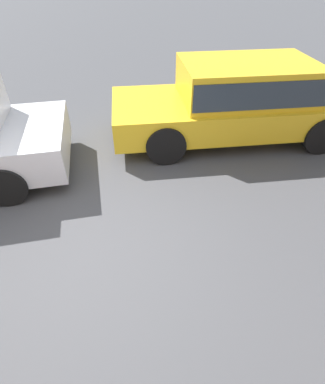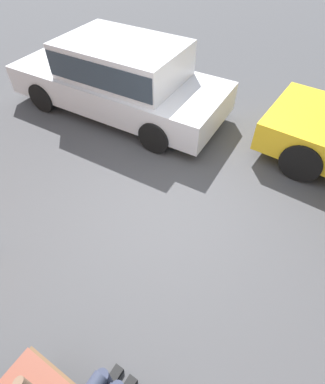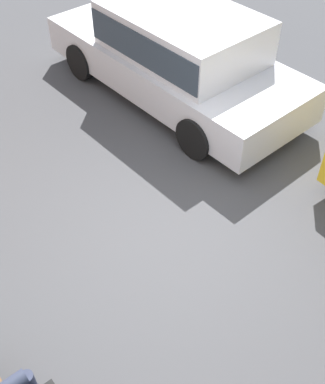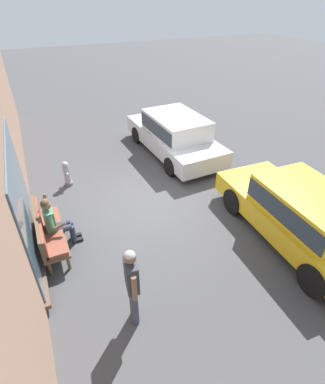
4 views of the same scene
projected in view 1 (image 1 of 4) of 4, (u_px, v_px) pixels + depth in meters
name	position (u px, v px, depth m)	size (l,w,h in m)	color
ground_plane	(73.00, 252.00, 3.75)	(60.00, 60.00, 0.00)	#424244
parked_car_near	(239.00, 97.00, 5.63)	(4.65, 2.01, 1.43)	gold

